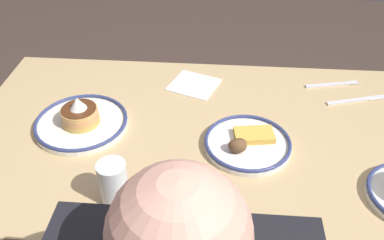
# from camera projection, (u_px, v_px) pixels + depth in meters

# --- Properties ---
(dining_table) EXTENTS (1.40, 0.80, 0.74)m
(dining_table) POSITION_uv_depth(u_px,v_px,m) (203.00, 156.00, 1.26)
(dining_table) COLOR tan
(dining_table) RESTS_ON ground_plane
(plate_near_main) EXTENTS (0.27, 0.27, 0.10)m
(plate_near_main) POSITION_uv_depth(u_px,v_px,m) (81.00, 120.00, 1.22)
(plate_near_main) COLOR silver
(plate_near_main) RESTS_ON dining_table
(plate_far_companion) EXTENTS (0.24, 0.24, 0.05)m
(plate_far_companion) POSITION_uv_depth(u_px,v_px,m) (247.00, 143.00, 1.15)
(plate_far_companion) COLOR white
(plate_far_companion) RESTS_ON dining_table
(drinking_glass) EXTENTS (0.07, 0.07, 0.11)m
(drinking_glass) POSITION_uv_depth(u_px,v_px,m) (114.00, 184.00, 0.97)
(drinking_glass) COLOR silver
(drinking_glass) RESTS_ON dining_table
(paper_napkin) EXTENTS (0.19, 0.18, 0.00)m
(paper_napkin) POSITION_uv_depth(u_px,v_px,m) (194.00, 85.00, 1.40)
(paper_napkin) COLOR white
(paper_napkin) RESTS_ON dining_table
(fork_near) EXTENTS (0.19, 0.06, 0.01)m
(fork_near) POSITION_uv_depth(u_px,v_px,m) (333.00, 84.00, 1.40)
(fork_near) COLOR silver
(fork_near) RESTS_ON dining_table
(butter_knife) EXTENTS (0.23, 0.08, 0.01)m
(butter_knife) POSITION_uv_depth(u_px,v_px,m) (361.00, 100.00, 1.33)
(butter_knife) COLOR silver
(butter_knife) RESTS_ON dining_table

